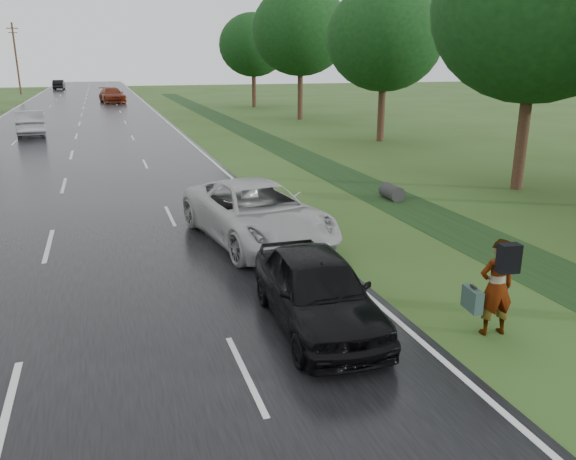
# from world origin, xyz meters

# --- Properties ---
(ground) EXTENTS (220.00, 220.00, 0.00)m
(ground) POSITION_xyz_m (0.00, 0.00, 0.00)
(ground) COLOR #32491A
(ground) RESTS_ON ground
(road) EXTENTS (14.00, 180.00, 0.04)m
(road) POSITION_xyz_m (0.00, 45.00, 0.02)
(road) COLOR black
(road) RESTS_ON ground
(edge_stripe_east) EXTENTS (0.12, 180.00, 0.01)m
(edge_stripe_east) POSITION_xyz_m (6.75, 45.00, 0.04)
(edge_stripe_east) COLOR silver
(edge_stripe_east) RESTS_ON road
(center_line) EXTENTS (0.12, 180.00, 0.01)m
(center_line) POSITION_xyz_m (0.00, 45.00, 0.04)
(center_line) COLOR silver
(center_line) RESTS_ON road
(drainage_ditch) EXTENTS (2.20, 120.00, 0.56)m
(drainage_ditch) POSITION_xyz_m (11.50, 18.71, 0.04)
(drainage_ditch) COLOR black
(drainage_ditch) RESTS_ON ground
(utility_pole_distant) EXTENTS (1.60, 0.26, 10.00)m
(utility_pole_distant) POSITION_xyz_m (-9.20, 85.00, 5.20)
(utility_pole_distant) COLOR #3B2318
(utility_pole_distant) RESTS_ON ground
(tree_east_b) EXTENTS (7.60, 7.60, 10.11)m
(tree_east_b) POSITION_xyz_m (17.00, 10.00, 6.68)
(tree_east_b) COLOR #3B2318
(tree_east_b) RESTS_ON ground
(tree_east_c) EXTENTS (7.00, 7.00, 9.29)m
(tree_east_c) POSITION_xyz_m (18.20, 24.00, 6.14)
(tree_east_c) COLOR #3B2318
(tree_east_c) RESTS_ON ground
(tree_east_d) EXTENTS (8.00, 8.00, 10.76)m
(tree_east_d) POSITION_xyz_m (17.80, 38.00, 7.15)
(tree_east_d) COLOR #3B2318
(tree_east_d) RESTS_ON ground
(tree_east_f) EXTENTS (7.20, 7.20, 9.62)m
(tree_east_f) POSITION_xyz_m (17.50, 52.00, 6.37)
(tree_east_f) COLOR #3B2318
(tree_east_f) RESTS_ON ground
(pedestrian) EXTENTS (0.86, 0.82, 1.85)m
(pedestrian) POSITION_xyz_m (8.18, -0.01, 0.95)
(pedestrian) COLOR #A5998C
(pedestrian) RESTS_ON ground
(white_pickup) EXTENTS (3.56, 6.19, 1.63)m
(white_pickup) POSITION_xyz_m (5.50, 6.62, 0.85)
(white_pickup) COLOR #B8B8B8
(white_pickup) RESTS_ON road
(dark_sedan) EXTENTS (1.89, 4.33, 1.45)m
(dark_sedan) POSITION_xyz_m (5.21, 1.26, 0.77)
(dark_sedan) COLOR black
(dark_sedan) RESTS_ON road
(silver_sedan) EXTENTS (2.21, 5.06, 1.62)m
(silver_sedan) POSITION_xyz_m (-2.86, 33.72, 0.85)
(silver_sedan) COLOR gray
(silver_sedan) RESTS_ON road
(far_car_red) EXTENTS (3.26, 6.17, 1.70)m
(far_car_red) POSITION_xyz_m (3.16, 63.29, 0.89)
(far_car_red) COLOR maroon
(far_car_red) RESTS_ON road
(far_car_dark) EXTENTS (1.82, 4.89, 1.60)m
(far_car_dark) POSITION_xyz_m (-4.64, 97.98, 0.84)
(far_car_dark) COLOR black
(far_car_dark) RESTS_ON road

